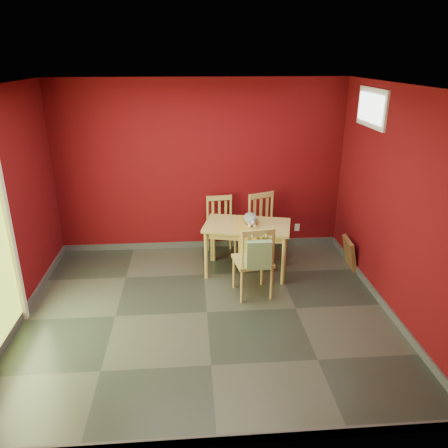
{
  "coord_description": "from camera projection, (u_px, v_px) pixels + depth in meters",
  "views": [
    {
      "loc": [
        -0.16,
        -4.67,
        3.0
      ],
      "look_at": [
        0.25,
        0.45,
        1.0
      ],
      "focal_mm": 35.0,
      "sensor_mm": 36.0,
      "label": 1
    }
  ],
  "objects": [
    {
      "name": "ground",
      "position": [
        207.0,
        312.0,
        5.44
      ],
      "size": [
        4.5,
        4.5,
        0.0
      ],
      "primitive_type": "plane",
      "color": "#2D342D",
      "rests_on": "ground"
    },
    {
      "name": "room_shell",
      "position": [
        207.0,
        309.0,
        5.42
      ],
      "size": [
        4.5,
        4.5,
        4.5
      ],
      "color": "#55080D",
      "rests_on": "ground"
    },
    {
      "name": "window",
      "position": [
        372.0,
        108.0,
        5.68
      ],
      "size": [
        0.05,
        0.9,
        0.5
      ],
      "color": "white",
      "rests_on": "room_shell"
    },
    {
      "name": "outlet_plate",
      "position": [
        297.0,
        227.0,
        7.3
      ],
      "size": [
        0.08,
        0.02,
        0.12
      ],
      "primitive_type": "cube",
      "color": "silver",
      "rests_on": "room_shell"
    },
    {
      "name": "dining_table",
      "position": [
        247.0,
        230.0,
        6.23
      ],
      "size": [
        1.34,
        0.97,
        0.75
      ],
      "color": "tan",
      "rests_on": "ground"
    },
    {
      "name": "table_runner",
      "position": [
        248.0,
        231.0,
        6.11
      ],
      "size": [
        0.48,
        0.75,
        0.35
      ],
      "color": "#BB8D30",
      "rests_on": "dining_table"
    },
    {
      "name": "chair_far_left",
      "position": [
        221.0,
        226.0,
        6.87
      ],
      "size": [
        0.48,
        0.48,
        0.94
      ],
      "color": "tan",
      "rests_on": "ground"
    },
    {
      "name": "chair_far_right",
      "position": [
        265.0,
        226.0,
        6.78
      ],
      "size": [
        0.61,
        0.61,
        1.01
      ],
      "color": "tan",
      "rests_on": "ground"
    },
    {
      "name": "chair_near",
      "position": [
        254.0,
        260.0,
        5.65
      ],
      "size": [
        0.53,
        0.53,
        1.0
      ],
      "color": "tan",
      "rests_on": "ground"
    },
    {
      "name": "tote_bag",
      "position": [
        259.0,
        255.0,
        5.37
      ],
      "size": [
        0.31,
        0.19,
        0.44
      ],
      "color": "#75A269",
      "rests_on": "chair_near"
    },
    {
      "name": "cat",
      "position": [
        251.0,
        217.0,
        6.18
      ],
      "size": [
        0.37,
        0.46,
        0.21
      ],
      "primitive_type": null,
      "rotation": [
        0.0,
        0.0,
        -0.45
      ],
      "color": "slate",
      "rests_on": "table_runner"
    },
    {
      "name": "picture_frame",
      "position": [
        349.0,
        253.0,
        6.53
      ],
      "size": [
        0.17,
        0.45,
        0.45
      ],
      "color": "brown",
      "rests_on": "ground"
    }
  ]
}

